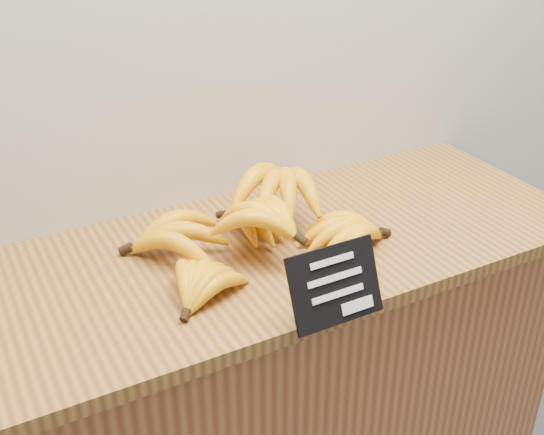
{
  "coord_description": "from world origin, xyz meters",
  "views": [
    {
      "loc": [
        -0.34,
        1.69,
        1.64
      ],
      "look_at": [
        0.2,
        2.7,
        1.02
      ],
      "focal_mm": 45.0,
      "sensor_mm": 36.0,
      "label": 1
    }
  ],
  "objects": [
    {
      "name": "chalkboard_sign",
      "position": [
        0.2,
        2.48,
        0.99
      ],
      "size": [
        0.17,
        0.06,
        0.13
      ],
      "primitive_type": "cube",
      "rotation": [
        -0.4,
        0.0,
        0.0
      ],
      "color": "black",
      "rests_on": "counter_top"
    },
    {
      "name": "counter",
      "position": [
        0.2,
        2.75,
        0.45
      ],
      "size": [
        1.31,
        0.5,
        0.9
      ],
      "primitive_type": "cube",
      "color": "#985931",
      "rests_on": "ground"
    },
    {
      "name": "counter_top",
      "position": [
        0.2,
        2.75,
        0.92
      ],
      "size": [
        1.4,
        0.54,
        0.03
      ],
      "primitive_type": "cube",
      "color": "olive",
      "rests_on": "counter"
    },
    {
      "name": "banana_pile",
      "position": [
        0.19,
        2.75,
        0.98
      ],
      "size": [
        0.52,
        0.4,
        0.12
      ],
      "color": "#EFAB09",
      "rests_on": "counter_top"
    }
  ]
}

